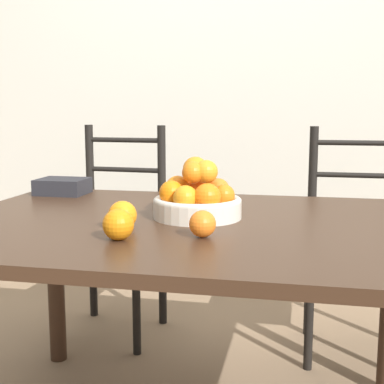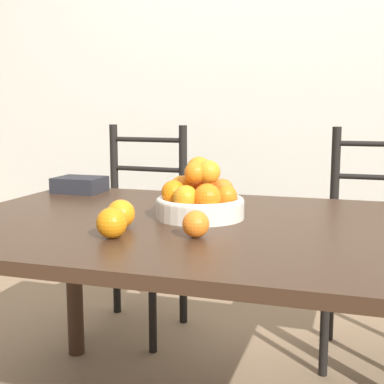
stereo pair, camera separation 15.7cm
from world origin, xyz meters
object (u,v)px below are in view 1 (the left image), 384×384
(chair_left, at_px, (115,234))
(orange_loose_0, at_px, (122,215))
(orange_loose_1, at_px, (118,225))
(chair_right, at_px, (356,246))
(book_stack, at_px, (63,186))
(fruit_bowl, at_px, (197,198))
(orange_loose_2, at_px, (203,224))

(chair_left, bearing_deg, orange_loose_0, -65.08)
(orange_loose_0, relative_size, orange_loose_1, 0.99)
(chair_right, height_order, book_stack, chair_right)
(orange_loose_0, bearing_deg, chair_left, 111.39)
(fruit_bowl, bearing_deg, orange_loose_1, -113.81)
(fruit_bowl, xyz_separation_m, chair_left, (-0.55, 0.76, -0.32))
(orange_loose_0, relative_size, chair_right, 0.08)
(orange_loose_2, bearing_deg, fruit_bowl, 104.46)
(orange_loose_2, height_order, chair_right, chair_right)
(orange_loose_2, relative_size, chair_right, 0.07)
(book_stack, bearing_deg, orange_loose_2, -41.38)
(chair_left, xyz_separation_m, book_stack, (-0.07, -0.41, 0.29))
(orange_loose_1, xyz_separation_m, orange_loose_2, (0.21, 0.07, -0.01))
(orange_loose_1, relative_size, orange_loose_2, 1.14)
(fruit_bowl, xyz_separation_m, book_stack, (-0.62, 0.35, -0.03))
(orange_loose_1, bearing_deg, fruit_bowl, 66.19)
(chair_right, bearing_deg, fruit_bowl, -125.99)
(orange_loose_1, height_order, chair_right, chair_right)
(fruit_bowl, height_order, chair_left, chair_left)
(orange_loose_2, xyz_separation_m, chair_left, (-0.61, 1.00, -0.29))
(orange_loose_2, xyz_separation_m, chair_right, (0.49, 1.00, -0.29))
(chair_right, xyz_separation_m, book_stack, (-1.17, -0.41, 0.29))
(fruit_bowl, height_order, orange_loose_1, fruit_bowl)
(fruit_bowl, distance_m, orange_loose_0, 0.27)
(orange_loose_1, bearing_deg, orange_loose_0, 104.23)
(fruit_bowl, distance_m, orange_loose_2, 0.26)
(fruit_bowl, xyz_separation_m, chair_right, (0.55, 0.76, -0.32))
(orange_loose_0, relative_size, chair_left, 0.08)
(fruit_bowl, height_order, chair_right, chair_right)
(orange_loose_0, xyz_separation_m, chair_left, (-0.38, 0.96, -0.29))
(orange_loose_0, xyz_separation_m, orange_loose_1, (0.03, -0.12, 0.00))
(orange_loose_2, bearing_deg, book_stack, 138.62)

